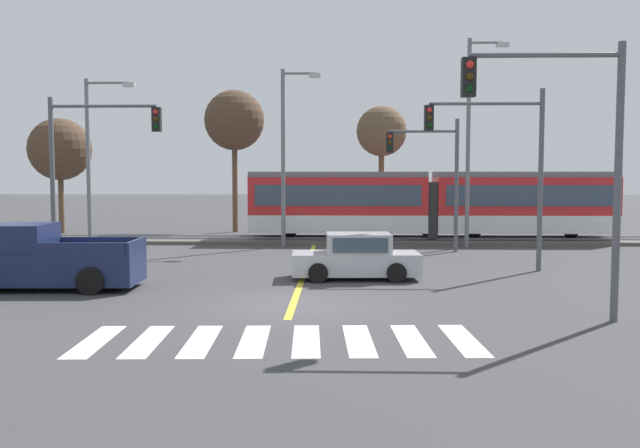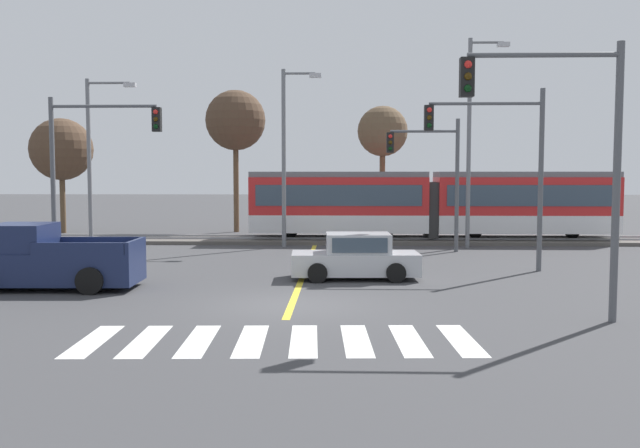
# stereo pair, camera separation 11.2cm
# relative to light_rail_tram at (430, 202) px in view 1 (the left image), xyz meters

# --- Properties ---
(ground_plane) EXTENTS (200.00, 200.00, 0.00)m
(ground_plane) POSITION_rel_light_rail_tram_xyz_m (-5.90, -17.15, -2.05)
(ground_plane) COLOR #3D3D3F
(track_bed) EXTENTS (120.00, 4.00, 0.18)m
(track_bed) POSITION_rel_light_rail_tram_xyz_m (-5.90, 0.01, -1.96)
(track_bed) COLOR #56514C
(track_bed) RESTS_ON ground
(rail_near) EXTENTS (120.00, 0.08, 0.10)m
(rail_near) POSITION_rel_light_rail_tram_xyz_m (-5.90, -0.71, -1.82)
(rail_near) COLOR #939399
(rail_near) RESTS_ON track_bed
(rail_far) EXTENTS (120.00, 0.08, 0.10)m
(rail_far) POSITION_rel_light_rail_tram_xyz_m (-5.90, 0.73, -1.82)
(rail_far) COLOR #939399
(rail_far) RESTS_ON track_bed
(light_rail_tram) EXTENTS (18.50, 2.64, 3.43)m
(light_rail_tram) POSITION_rel_light_rail_tram_xyz_m (0.00, 0.00, 0.00)
(light_rail_tram) COLOR silver
(light_rail_tram) RESTS_ON track_bed
(crosswalk_stripe_0) EXTENTS (0.68, 2.82, 0.01)m
(crosswalk_stripe_0) POSITION_rel_light_rail_tram_xyz_m (-9.75, -21.19, -2.04)
(crosswalk_stripe_0) COLOR silver
(crosswalk_stripe_0) RESTS_ON ground
(crosswalk_stripe_1) EXTENTS (0.68, 2.82, 0.01)m
(crosswalk_stripe_1) POSITION_rel_light_rail_tram_xyz_m (-8.65, -21.14, -2.04)
(crosswalk_stripe_1) COLOR silver
(crosswalk_stripe_1) RESTS_ON ground
(crosswalk_stripe_2) EXTENTS (0.68, 2.82, 0.01)m
(crosswalk_stripe_2) POSITION_rel_light_rail_tram_xyz_m (-7.55, -21.09, -2.04)
(crosswalk_stripe_2) COLOR silver
(crosswalk_stripe_2) RESTS_ON ground
(crosswalk_stripe_3) EXTENTS (0.68, 2.82, 0.01)m
(crosswalk_stripe_3) POSITION_rel_light_rail_tram_xyz_m (-6.45, -21.04, -2.04)
(crosswalk_stripe_3) COLOR silver
(crosswalk_stripe_3) RESTS_ON ground
(crosswalk_stripe_4) EXTENTS (0.68, 2.82, 0.01)m
(crosswalk_stripe_4) POSITION_rel_light_rail_tram_xyz_m (-5.35, -21.00, -2.04)
(crosswalk_stripe_4) COLOR silver
(crosswalk_stripe_4) RESTS_ON ground
(crosswalk_stripe_5) EXTENTS (0.68, 2.82, 0.01)m
(crosswalk_stripe_5) POSITION_rel_light_rail_tram_xyz_m (-4.25, -20.95, -2.04)
(crosswalk_stripe_5) COLOR silver
(crosswalk_stripe_5) RESTS_ON ground
(crosswalk_stripe_6) EXTENTS (0.68, 2.82, 0.01)m
(crosswalk_stripe_6) POSITION_rel_light_rail_tram_xyz_m (-3.15, -20.90, -2.04)
(crosswalk_stripe_6) COLOR silver
(crosswalk_stripe_6) RESTS_ON ground
(crosswalk_stripe_7) EXTENTS (0.68, 2.82, 0.01)m
(crosswalk_stripe_7) POSITION_rel_light_rail_tram_xyz_m (-2.05, -20.85, -2.04)
(crosswalk_stripe_7) COLOR silver
(crosswalk_stripe_7) RESTS_ON ground
(lane_centre_line) EXTENTS (0.20, 17.03, 0.01)m
(lane_centre_line) POSITION_rel_light_rail_tram_xyz_m (-5.90, -10.51, -2.05)
(lane_centre_line) COLOR gold
(lane_centre_line) RESTS_ON ground
(sedan_crossing) EXTENTS (4.27, 2.06, 1.52)m
(sedan_crossing) POSITION_rel_light_rail_tram_xyz_m (-4.11, -12.54, -1.35)
(sedan_crossing) COLOR #B7BABF
(sedan_crossing) RESTS_ON ground
(pickup_truck) EXTENTS (5.46, 2.37, 1.98)m
(pickup_truck) POSITION_rel_light_rail_tram_xyz_m (-13.57, -14.84, -1.21)
(pickup_truck) COLOR #192347
(pickup_truck) RESTS_ON ground
(traffic_light_far_right) EXTENTS (3.25, 0.38, 5.94)m
(traffic_light_far_right) POSITION_rel_light_rail_tram_xyz_m (-0.50, -4.46, 1.80)
(traffic_light_far_right) COLOR #515459
(traffic_light_far_right) RESTS_ON ground
(traffic_light_mid_right) EXTENTS (4.25, 0.38, 6.51)m
(traffic_light_mid_right) POSITION_rel_light_rail_tram_xyz_m (1.13, -10.52, 2.23)
(traffic_light_mid_right) COLOR #515459
(traffic_light_mid_right) RESTS_ON ground
(traffic_light_mid_left) EXTENTS (4.25, 0.38, 6.36)m
(traffic_light_mid_left) POSITION_rel_light_rail_tram_xyz_m (-14.09, -9.67, 2.22)
(traffic_light_mid_left) COLOR #515459
(traffic_light_mid_left) RESTS_ON ground
(traffic_light_near_right) EXTENTS (3.75, 0.38, 6.52)m
(traffic_light_near_right) POSITION_rel_light_rail_tram_xyz_m (0.62, -18.95, 2.29)
(traffic_light_near_right) COLOR #515459
(traffic_light_near_right) RESTS_ON ground
(street_lamp_west) EXTENTS (2.44, 0.28, 8.05)m
(street_lamp_west) POSITION_rel_light_rail_tram_xyz_m (-16.54, -2.50, 2.58)
(street_lamp_west) COLOR slate
(street_lamp_west) RESTS_ON ground
(street_lamp_centre) EXTENTS (1.89, 0.28, 8.42)m
(street_lamp_centre) POSITION_rel_light_rail_tram_xyz_m (-7.18, -2.70, 2.70)
(street_lamp_centre) COLOR slate
(street_lamp_centre) RESTS_ON ground
(street_lamp_east) EXTENTS (1.90, 0.28, 9.79)m
(street_lamp_east) POSITION_rel_light_rail_tram_xyz_m (1.53, -2.73, 3.40)
(street_lamp_east) COLOR slate
(street_lamp_east) RESTS_ON ground
(bare_tree_far_west) EXTENTS (3.65, 3.65, 6.78)m
(bare_tree_far_west) POSITION_rel_light_rail_tram_xyz_m (-21.12, 4.60, 2.88)
(bare_tree_far_west) COLOR brown
(bare_tree_far_west) RESTS_ON ground
(bare_tree_west) EXTENTS (3.59, 3.59, 8.51)m
(bare_tree_west) POSITION_rel_light_rail_tram_xyz_m (-10.96, 5.73, 4.61)
(bare_tree_west) COLOR brown
(bare_tree_west) RESTS_ON ground
(bare_tree_east) EXTENTS (2.86, 2.86, 7.36)m
(bare_tree_east) POSITION_rel_light_rail_tram_xyz_m (-2.27, 3.92, 3.81)
(bare_tree_east) COLOR brown
(bare_tree_east) RESTS_ON ground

